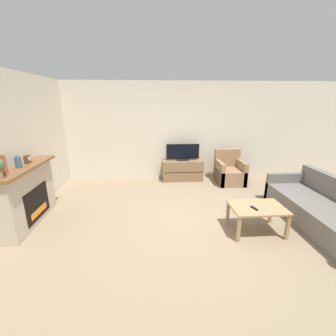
% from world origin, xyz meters
% --- Properties ---
extents(ground_plane, '(24.00, 24.00, 0.00)m').
position_xyz_m(ground_plane, '(0.00, 0.00, 0.00)').
color(ground_plane, '#89755B').
extents(wall_back, '(12.00, 0.06, 2.70)m').
position_xyz_m(wall_back, '(0.00, 2.72, 1.35)').
color(wall_back, beige).
rests_on(wall_back, ground).
extents(wall_left, '(0.06, 12.00, 2.70)m').
position_xyz_m(wall_left, '(-3.14, 0.00, 1.35)').
color(wall_left, beige).
rests_on(wall_left, ground).
extents(fireplace, '(0.40, 1.58, 1.11)m').
position_xyz_m(fireplace, '(-2.97, 0.22, 0.56)').
color(fireplace, '#B7A893').
rests_on(fireplace, ground).
extents(mantel_vase_left, '(0.07, 0.07, 0.32)m').
position_xyz_m(mantel_vase_left, '(-2.95, -0.25, 1.26)').
color(mantel_vase_left, '#994C3D').
rests_on(mantel_vase_left, fireplace).
extents(mantel_vase_centre_left, '(0.10, 0.10, 0.22)m').
position_xyz_m(mantel_vase_centre_left, '(-2.95, 0.10, 1.21)').
color(mantel_vase_centre_left, '#385670').
rests_on(mantel_vase_centre_left, fireplace).
extents(mantel_clock, '(0.08, 0.11, 0.15)m').
position_xyz_m(mantel_clock, '(-2.95, 0.38, 1.18)').
color(mantel_clock, brown).
rests_on(mantel_clock, fireplace).
extents(tv_stand, '(1.12, 0.47, 0.57)m').
position_xyz_m(tv_stand, '(0.11, 2.42, 0.29)').
color(tv_stand, brown).
rests_on(tv_stand, ground).
extents(tv, '(0.92, 0.18, 0.46)m').
position_xyz_m(tv, '(0.11, 2.42, 0.79)').
color(tv, black).
rests_on(tv, tv_stand).
extents(armchair, '(0.70, 0.76, 0.89)m').
position_xyz_m(armchair, '(1.37, 2.09, 0.29)').
color(armchair, '#937051').
rests_on(armchair, ground).
extents(coffee_table, '(0.89, 0.62, 0.47)m').
position_xyz_m(coffee_table, '(1.03, -0.33, 0.41)').
color(coffee_table, '#A37F56').
rests_on(coffee_table, ground).
extents(remote, '(0.08, 0.16, 0.02)m').
position_xyz_m(remote, '(0.94, -0.40, 0.48)').
color(remote, black).
rests_on(remote, coffee_table).
extents(couch, '(0.96, 2.42, 0.82)m').
position_xyz_m(couch, '(2.35, -0.26, 0.27)').
color(couch, '#66605B').
rests_on(couch, ground).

